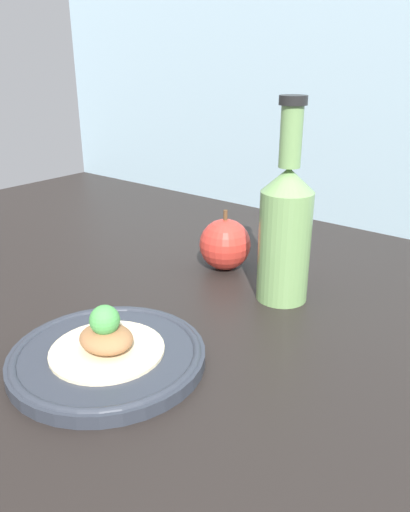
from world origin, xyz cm
name	(u,v)px	position (x,y,z in cm)	size (l,w,h in cm)	color
ground_plane	(209,345)	(0.00, 0.00, -2.00)	(180.00, 110.00, 4.00)	black
wall_backsplash	(396,14)	(0.00, 53.50, 40.00)	(180.00, 3.00, 80.00)	#9EBCCC
plate	(108,356)	(-4.71, -12.84, 0.98)	(22.52, 22.52, 1.84)	#2D333D
plated_food	(106,339)	(-4.71, -12.84, 3.22)	(13.12, 13.12, 5.83)	beige
cider_bottle	(285,228)	(2.21, 14.39, 10.75)	(7.36, 7.36, 28.47)	#729E5B
apple	(225,244)	(-10.89, 18.14, 4.25)	(8.48, 8.48, 10.10)	red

